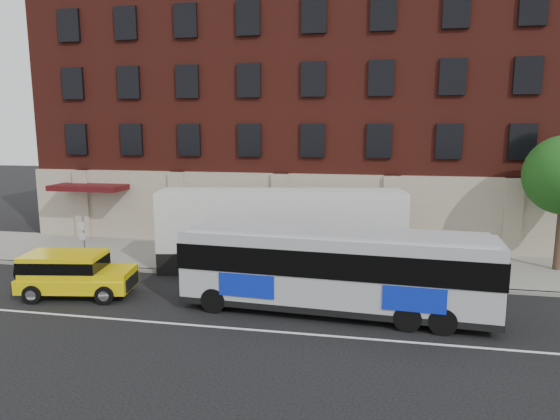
% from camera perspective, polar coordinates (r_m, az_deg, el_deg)
% --- Properties ---
extents(ground, '(120.00, 120.00, 0.00)m').
position_cam_1_polar(ground, '(16.75, -7.75, -14.02)').
color(ground, black).
rests_on(ground, ground).
extents(sidewalk, '(60.00, 6.00, 0.15)m').
position_cam_1_polar(sidewalk, '(24.93, -1.17, -5.72)').
color(sidewalk, gray).
rests_on(sidewalk, ground).
extents(kerb, '(60.00, 0.25, 0.15)m').
position_cam_1_polar(kerb, '(22.13, -2.80, -7.75)').
color(kerb, gray).
rests_on(kerb, ground).
extents(lane_line, '(60.00, 0.12, 0.01)m').
position_cam_1_polar(lane_line, '(17.18, -7.21, -13.36)').
color(lane_line, silver).
rests_on(lane_line, ground).
extents(building, '(30.00, 12.10, 15.00)m').
position_cam_1_polar(building, '(31.83, 1.77, 11.29)').
color(building, '#551B14').
rests_on(building, sidewalk).
extents(sign_pole, '(0.30, 0.20, 2.50)m').
position_cam_1_polar(sign_pole, '(25.22, -21.89, -3.03)').
color(sign_pole, slate).
rests_on(sign_pole, ground).
extents(city_bus, '(11.29, 3.05, 3.06)m').
position_cam_1_polar(city_bus, '(17.85, 6.39, -6.71)').
color(city_bus, '#AEB2B8').
rests_on(city_bus, ground).
extents(yellow_suv, '(4.72, 2.56, 1.76)m').
position_cam_1_polar(yellow_suv, '(21.30, -23.03, -6.61)').
color(yellow_suv, yellow).
rests_on(yellow_suv, ground).
extents(shipping_container, '(11.55, 4.23, 3.77)m').
position_cam_1_polar(shipping_container, '(22.98, 0.17, -2.45)').
color(shipping_container, black).
rests_on(shipping_container, ground).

